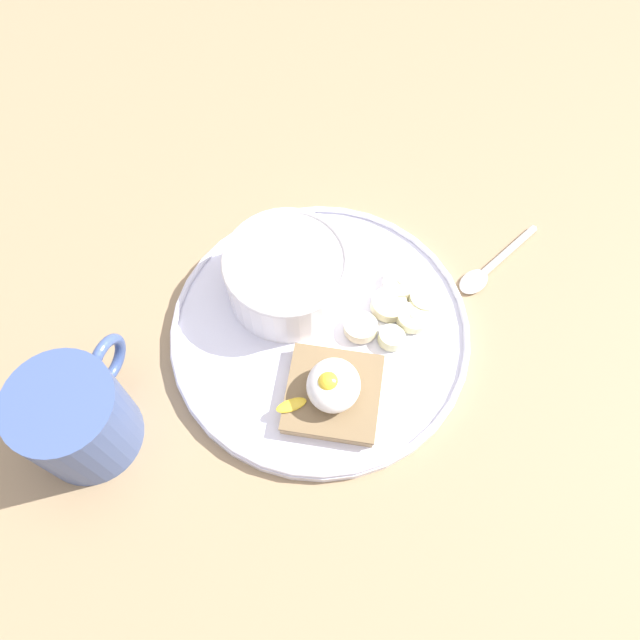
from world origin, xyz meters
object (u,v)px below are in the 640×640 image
(oatmeal_bowl, at_px, (287,275))
(spoon, at_px, (490,267))
(poached_egg, at_px, (332,385))
(banana_slice_left, at_px, (412,318))
(banana_slice_inner, at_px, (389,305))
(banana_slice_outer, at_px, (392,333))
(banana_slice_back, at_px, (361,327))
(banana_slice_front, at_px, (400,284))
(coffee_mug, at_px, (77,417))
(banana_slice_right, at_px, (424,299))
(toast_slice, at_px, (333,394))

(oatmeal_bowl, relative_size, spoon, 1.18)
(poached_egg, relative_size, banana_slice_left, 1.63)
(banana_slice_inner, xyz_separation_m, banana_slice_outer, (0.03, 0.01, -0.00))
(banana_slice_back, bearing_deg, banana_slice_outer, 87.55)
(oatmeal_bowl, height_order, banana_slice_outer, oatmeal_bowl)
(banana_slice_front, height_order, spoon, banana_slice_front)
(banana_slice_left, height_order, banana_slice_inner, banana_slice_inner)
(poached_egg, relative_size, coffee_mug, 0.58)
(poached_egg, height_order, banana_slice_outer, poached_egg)
(banana_slice_right, relative_size, banana_slice_outer, 1.17)
(banana_slice_right, bearing_deg, coffee_mug, -56.77)
(toast_slice, bearing_deg, poached_egg, -59.96)
(oatmeal_bowl, xyz_separation_m, banana_slice_outer, (0.03, 0.11, -0.02))
(spoon, bearing_deg, coffee_mug, -55.19)
(coffee_mug, bearing_deg, toast_slice, 108.40)
(banana_slice_back, bearing_deg, banana_slice_inner, 140.85)
(banana_slice_back, xyz_separation_m, banana_slice_outer, (0.00, 0.03, 0.00))
(banana_slice_left, xyz_separation_m, coffee_mug, (0.16, -0.28, 0.03))
(banana_slice_front, xyz_separation_m, banana_slice_back, (0.06, -0.03, -0.00))
(banana_slice_right, bearing_deg, spoon, 130.99)
(banana_slice_inner, bearing_deg, banana_slice_left, 67.86)
(banana_slice_inner, bearing_deg, toast_slice, -20.75)
(banana_slice_left, distance_m, spoon, 0.11)
(toast_slice, xyz_separation_m, banana_slice_right, (-0.12, 0.07, -0.00))
(banana_slice_left, relative_size, banana_slice_right, 1.09)
(banana_slice_inner, bearing_deg, poached_egg, -21.09)
(banana_slice_inner, bearing_deg, coffee_mug, -55.34)
(toast_slice, height_order, banana_slice_outer, toast_slice)
(banana_slice_back, distance_m, coffee_mug, 0.27)
(banana_slice_front, height_order, banana_slice_left, same)
(banana_slice_left, distance_m, banana_slice_outer, 0.03)
(banana_slice_left, relative_size, spoon, 0.45)
(oatmeal_bowl, height_order, banana_slice_right, oatmeal_bowl)
(banana_slice_outer, bearing_deg, oatmeal_bowl, -106.87)
(oatmeal_bowl, height_order, banana_slice_back, oatmeal_bowl)
(banana_slice_right, distance_m, banana_slice_inner, 0.04)
(toast_slice, relative_size, banana_slice_left, 1.92)
(coffee_mug, bearing_deg, banana_slice_front, 127.56)
(poached_egg, xyz_separation_m, spoon, (-0.18, 0.14, -0.04))
(banana_slice_right, bearing_deg, poached_egg, -32.29)
(toast_slice, xyz_separation_m, banana_slice_left, (-0.09, 0.06, -0.00))
(banana_slice_back, distance_m, spoon, 0.16)
(banana_slice_back, distance_m, banana_slice_outer, 0.03)
(banana_slice_front, bearing_deg, poached_egg, -20.48)
(banana_slice_right, bearing_deg, toast_slice, -32.09)
(oatmeal_bowl, xyz_separation_m, coffee_mug, (0.18, -0.15, 0.01))
(banana_slice_left, xyz_separation_m, banana_slice_inner, (-0.01, -0.03, 0.00))
(poached_egg, bearing_deg, coffee_mug, -71.65)
(poached_egg, distance_m, coffee_mug, 0.22)
(oatmeal_bowl, distance_m, banana_slice_back, 0.09)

